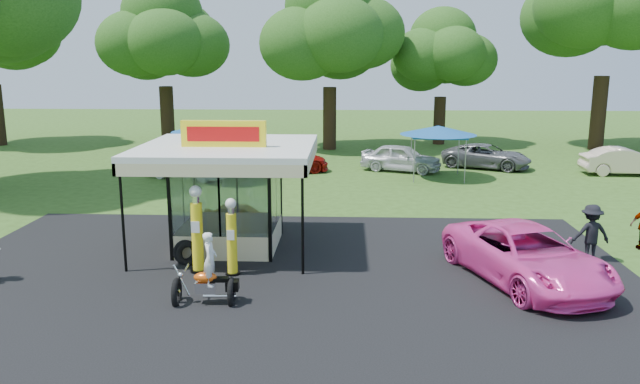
{
  "coord_description": "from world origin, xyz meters",
  "views": [
    {
      "loc": [
        1.79,
        -14.33,
        6.05
      ],
      "look_at": [
        0.97,
        4.0,
        2.09
      ],
      "focal_mm": 35.0,
      "sensor_mm": 36.0,
      "label": 1
    }
  ],
  "objects_px": {
    "bg_car_b": "(283,160)",
    "bg_car_e": "(625,161)",
    "motorcycle": "(208,276)",
    "pink_sedan": "(526,255)",
    "gas_pump_right": "(232,239)",
    "gas_station_kiosk": "(229,194)",
    "kiosk_car": "(242,216)",
    "tent_east": "(438,131)",
    "bg_car_d": "(487,156)",
    "bg_car_a": "(189,165)",
    "spectator_east_a": "(591,233)",
    "bg_car_c": "(401,158)",
    "a_frame_sign": "(579,275)",
    "gas_pump_left": "(197,232)",
    "tent_west": "(214,127)"
  },
  "relations": [
    {
      "from": "tent_east",
      "to": "a_frame_sign",
      "type": "bearing_deg",
      "value": -84.41
    },
    {
      "from": "kiosk_car",
      "to": "tent_east",
      "type": "xyz_separation_m",
      "value": [
        8.35,
        10.14,
        1.96
      ]
    },
    {
      "from": "tent_west",
      "to": "bg_car_d",
      "type": "bearing_deg",
      "value": 16.19
    },
    {
      "from": "gas_pump_left",
      "to": "gas_pump_right",
      "type": "height_order",
      "value": "gas_pump_left"
    },
    {
      "from": "gas_station_kiosk",
      "to": "bg_car_d",
      "type": "height_order",
      "value": "gas_station_kiosk"
    },
    {
      "from": "a_frame_sign",
      "to": "bg_car_d",
      "type": "bearing_deg",
      "value": 82.97
    },
    {
      "from": "a_frame_sign",
      "to": "bg_car_b",
      "type": "height_order",
      "value": "bg_car_b"
    },
    {
      "from": "motorcycle",
      "to": "bg_car_e",
      "type": "height_order",
      "value": "motorcycle"
    },
    {
      "from": "kiosk_car",
      "to": "motorcycle",
      "type": "bearing_deg",
      "value": -177.08
    },
    {
      "from": "gas_station_kiosk",
      "to": "pink_sedan",
      "type": "bearing_deg",
      "value": -18.02
    },
    {
      "from": "kiosk_car",
      "to": "pink_sedan",
      "type": "xyz_separation_m",
      "value": [
        8.7,
        -5.03,
        0.3
      ]
    },
    {
      "from": "spectator_east_a",
      "to": "bg_car_d",
      "type": "distance_m",
      "value": 16.47
    },
    {
      "from": "motorcycle",
      "to": "bg_car_a",
      "type": "bearing_deg",
      "value": 102.21
    },
    {
      "from": "pink_sedan",
      "to": "bg_car_d",
      "type": "height_order",
      "value": "pink_sedan"
    },
    {
      "from": "bg_car_d",
      "to": "motorcycle",
      "type": "bearing_deg",
      "value": 175.83
    },
    {
      "from": "kiosk_car",
      "to": "tent_west",
      "type": "bearing_deg",
      "value": 17.52
    },
    {
      "from": "motorcycle",
      "to": "bg_car_e",
      "type": "distance_m",
      "value": 25.83
    },
    {
      "from": "gas_station_kiosk",
      "to": "motorcycle",
      "type": "height_order",
      "value": "gas_station_kiosk"
    },
    {
      "from": "gas_station_kiosk",
      "to": "a_frame_sign",
      "type": "distance_m",
      "value": 10.59
    },
    {
      "from": "bg_car_b",
      "to": "tent_east",
      "type": "xyz_separation_m",
      "value": [
        8.01,
        -1.26,
        1.74
      ]
    },
    {
      "from": "bg_car_d",
      "to": "tent_east",
      "type": "height_order",
      "value": "tent_east"
    },
    {
      "from": "gas_station_kiosk",
      "to": "bg_car_a",
      "type": "height_order",
      "value": "gas_station_kiosk"
    },
    {
      "from": "pink_sedan",
      "to": "bg_car_c",
      "type": "distance_m",
      "value": 17.22
    },
    {
      "from": "motorcycle",
      "to": "pink_sedan",
      "type": "relative_size",
      "value": 0.35
    },
    {
      "from": "gas_station_kiosk",
      "to": "spectator_east_a",
      "type": "relative_size",
      "value": 3.03
    },
    {
      "from": "gas_station_kiosk",
      "to": "pink_sedan",
      "type": "height_order",
      "value": "gas_station_kiosk"
    },
    {
      "from": "spectator_east_a",
      "to": "bg_car_c",
      "type": "height_order",
      "value": "spectator_east_a"
    },
    {
      "from": "gas_pump_right",
      "to": "bg_car_b",
      "type": "bearing_deg",
      "value": 90.78
    },
    {
      "from": "bg_car_b",
      "to": "bg_car_e",
      "type": "distance_m",
      "value": 18.02
    },
    {
      "from": "pink_sedan",
      "to": "bg_car_a",
      "type": "xyz_separation_m",
      "value": [
        -12.95,
        14.42,
        -0.04
      ]
    },
    {
      "from": "bg_car_a",
      "to": "bg_car_b",
      "type": "distance_m",
      "value": 5.02
    },
    {
      "from": "motorcycle",
      "to": "a_frame_sign",
      "type": "relative_size",
      "value": 2.06
    },
    {
      "from": "bg_car_b",
      "to": "bg_car_c",
      "type": "height_order",
      "value": "bg_car_c"
    },
    {
      "from": "bg_car_e",
      "to": "tent_east",
      "type": "relative_size",
      "value": 1.13
    },
    {
      "from": "bg_car_d",
      "to": "spectator_east_a",
      "type": "bearing_deg",
      "value": -156.81
    },
    {
      "from": "gas_pump_right",
      "to": "gas_station_kiosk",
      "type": "bearing_deg",
      "value": 101.97
    },
    {
      "from": "bg_car_b",
      "to": "bg_car_e",
      "type": "bearing_deg",
      "value": -107.27
    },
    {
      "from": "bg_car_a",
      "to": "gas_pump_right",
      "type": "bearing_deg",
      "value": -140.64
    },
    {
      "from": "bg_car_b",
      "to": "gas_pump_left",
      "type": "bearing_deg",
      "value": 159.48
    },
    {
      "from": "bg_car_b",
      "to": "kiosk_car",
      "type": "bearing_deg",
      "value": 160.58
    },
    {
      "from": "gas_pump_right",
      "to": "bg_car_b",
      "type": "xyz_separation_m",
      "value": [
        -0.22,
        16.27,
        -0.37
      ]
    },
    {
      "from": "spectator_east_a",
      "to": "bg_car_d",
      "type": "height_order",
      "value": "spectator_east_a"
    },
    {
      "from": "pink_sedan",
      "to": "tent_east",
      "type": "bearing_deg",
      "value": 72.44
    },
    {
      "from": "gas_station_kiosk",
      "to": "bg_car_e",
      "type": "relative_size",
      "value": 1.24
    },
    {
      "from": "motorcycle",
      "to": "tent_east",
      "type": "height_order",
      "value": "tent_east"
    },
    {
      "from": "bg_car_b",
      "to": "tent_west",
      "type": "distance_m",
      "value": 4.41
    },
    {
      "from": "gas_pump_left",
      "to": "a_frame_sign",
      "type": "distance_m",
      "value": 10.43
    },
    {
      "from": "gas_station_kiosk",
      "to": "gas_pump_right",
      "type": "relative_size",
      "value": 2.4
    },
    {
      "from": "bg_car_e",
      "to": "gas_station_kiosk",
      "type": "bearing_deg",
      "value": 128.91
    },
    {
      "from": "bg_car_b",
      "to": "tent_west",
      "type": "relative_size",
      "value": 1.15
    }
  ]
}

